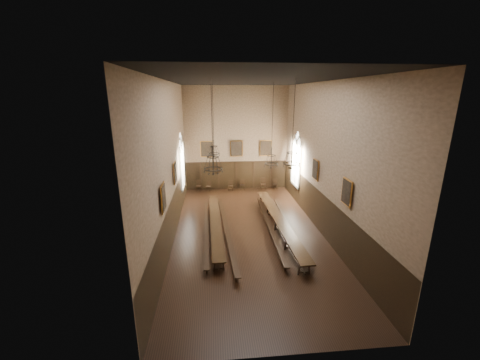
{
  "coord_description": "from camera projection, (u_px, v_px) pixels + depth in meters",
  "views": [
    {
      "loc": [
        -2.04,
        -16.5,
        8.26
      ],
      "look_at": [
        -0.37,
        1.5,
        2.99
      ],
      "focal_mm": 22.0,
      "sensor_mm": 36.0,
      "label": 1
    }
  ],
  "objects": [
    {
      "name": "portrait_right_0",
      "position": [
        315.0,
        169.0,
        18.57
      ],
      "size": [
        0.12,
        1.0,
        1.3
      ],
      "color": "#AF712A",
      "rests_on": "wall_right"
    },
    {
      "name": "wall_right",
      "position": [
        324.0,
        160.0,
        17.41
      ],
      "size": [
        0.02,
        18.0,
        9.0
      ],
      "primitive_type": "cube",
      "color": "#92765A",
      "rests_on": "ground"
    },
    {
      "name": "window_right",
      "position": [
        296.0,
        159.0,
        22.96
      ],
      "size": [
        0.2,
        2.2,
        4.6
      ],
      "primitive_type": null,
      "color": "white",
      "rests_on": "wall_right"
    },
    {
      "name": "portrait_back_0",
      "position": [
        207.0,
        149.0,
        25.49
      ],
      "size": [
        1.1,
        0.12,
        1.4
      ],
      "color": "#AF712A",
      "rests_on": "wall_back"
    },
    {
      "name": "ceiling",
      "position": [
        249.0,
        80.0,
        15.74
      ],
      "size": [
        9.0,
        18.0,
        0.02
      ],
      "primitive_type": "cube",
      "color": "black",
      "rests_on": "ground"
    },
    {
      "name": "bench_left_inner",
      "position": [
        226.0,
        230.0,
        17.94
      ],
      "size": [
        0.86,
        10.33,
        0.46
      ],
      "rotation": [
        0.0,
        0.0,
        0.05
      ],
      "color": "black",
      "rests_on": "floor"
    },
    {
      "name": "portrait_left_0",
      "position": [
        175.0,
        173.0,
        17.8
      ],
      "size": [
        0.12,
        1.0,
        1.3
      ],
      "color": "#AF712A",
      "rests_on": "wall_left"
    },
    {
      "name": "bench_left_outer",
      "position": [
        206.0,
        230.0,
        18.05
      ],
      "size": [
        0.45,
        9.13,
        0.41
      ],
      "rotation": [
        0.0,
        0.0,
        0.02
      ],
      "color": "black",
      "rests_on": "floor"
    },
    {
      "name": "chair_7",
      "position": [
        275.0,
        186.0,
        26.73
      ],
      "size": [
        0.43,
        0.43,
        0.9
      ],
      "rotation": [
        0.0,
        0.0,
        -0.07
      ],
      "color": "black",
      "rests_on": "floor"
    },
    {
      "name": "chandelier_front_left",
      "position": [
        213.0,
        164.0,
        14.65
      ],
      "size": [
        0.95,
        0.95,
        4.5
      ],
      "color": "black",
      "rests_on": "ceiling"
    },
    {
      "name": "floor",
      "position": [
        248.0,
        233.0,
        18.27
      ],
      "size": [
        9.0,
        18.0,
        0.02
      ],
      "primitive_type": "cube",
      "color": "black",
      "rests_on": "ground"
    },
    {
      "name": "portrait_back_2",
      "position": [
        266.0,
        148.0,
        25.95
      ],
      "size": [
        1.1,
        0.12,
        1.4
      ],
      "color": "#AF712A",
      "rests_on": "wall_back"
    },
    {
      "name": "table_right",
      "position": [
        279.0,
        225.0,
        18.41
      ],
      "size": [
        1.08,
        10.5,
        0.82
      ],
      "rotation": [
        0.0,
        0.0,
        0.03
      ],
      "color": "black",
      "rests_on": "floor"
    },
    {
      "name": "bench_right_outer",
      "position": [
        289.0,
        226.0,
        18.52
      ],
      "size": [
        0.44,
        9.24,
        0.42
      ],
      "rotation": [
        0.0,
        0.0,
        -0.02
      ],
      "color": "black",
      "rests_on": "floor"
    },
    {
      "name": "chandelier_back_left",
      "position": [
        214.0,
        148.0,
        19.46
      ],
      "size": [
        0.75,
        0.75,
        4.66
      ],
      "color": "black",
      "rests_on": "ceiling"
    },
    {
      "name": "wall_back",
      "position": [
        236.0,
        139.0,
        25.62
      ],
      "size": [
        9.0,
        0.02,
        9.0
      ],
      "primitive_type": "cube",
      "color": "#92765A",
      "rests_on": "ground"
    },
    {
      "name": "window_left",
      "position": [
        182.0,
        161.0,
        22.18
      ],
      "size": [
        0.2,
        2.2,
        4.6
      ],
      "primitive_type": null,
      "color": "white",
      "rests_on": "wall_left"
    },
    {
      "name": "wainscot_panelling",
      "position": [
        248.0,
        214.0,
        17.92
      ],
      "size": [
        9.0,
        18.0,
        2.5
      ],
      "primitive_type": null,
      "color": "black",
      "rests_on": "floor"
    },
    {
      "name": "wall_left",
      "position": [
        170.0,
        164.0,
        16.61
      ],
      "size": [
        0.02,
        18.0,
        9.0
      ],
      "primitive_type": "cube",
      "color": "#92765A",
      "rests_on": "ground"
    },
    {
      "name": "wall_front",
      "position": [
        287.0,
        231.0,
        8.39
      ],
      "size": [
        9.0,
        0.02,
        9.0
      ],
      "primitive_type": "cube",
      "color": "#92765A",
      "rests_on": "ground"
    },
    {
      "name": "chandelier_back_right",
      "position": [
        271.0,
        159.0,
        19.57
      ],
      "size": [
        0.91,
        0.91,
        5.38
      ],
      "color": "black",
      "rests_on": "ceiling"
    },
    {
      "name": "chair_4",
      "position": [
        242.0,
        187.0,
        26.43
      ],
      "size": [
        0.46,
        0.46,
        0.94
      ],
      "rotation": [
        0.0,
        0.0,
        -0.11
      ],
      "color": "black",
      "rests_on": "floor"
    },
    {
      "name": "table_left",
      "position": [
        216.0,
        227.0,
        18.23
      ],
      "size": [
        0.88,
        9.35,
        0.73
      ],
      "rotation": [
        0.0,
        0.0,
        0.02
      ],
      "color": "black",
      "rests_on": "floor"
    },
    {
      "name": "chair_1",
      "position": [
        208.0,
        188.0,
        26.08
      ],
      "size": [
        0.5,
        0.5,
        0.89
      ],
      "rotation": [
        0.0,
        0.0,
        -0.34
      ],
      "color": "black",
      "rests_on": "floor"
    },
    {
      "name": "portrait_back_1",
      "position": [
        236.0,
        149.0,
        25.72
      ],
      "size": [
        1.1,
        0.12,
        1.4
      ],
      "color": "#AF712A",
      "rests_on": "wall_back"
    },
    {
      "name": "chair_0",
      "position": [
        199.0,
        188.0,
        26.08
      ],
      "size": [
        0.52,
        0.52,
        0.97
      ],
      "rotation": [
        0.0,
        0.0,
        -0.25
      ],
      "color": "black",
      "rests_on": "floor"
    },
    {
      "name": "chandelier_front_right",
      "position": [
        292.0,
        158.0,
        14.61
      ],
      "size": [
        0.84,
        0.84,
        4.22
      ],
      "color": "black",
      "rests_on": "ceiling"
    },
    {
      "name": "chair_3",
      "position": [
        231.0,
        187.0,
        26.25
      ],
      "size": [
        0.44,
        0.44,
        0.89
      ],
      "rotation": [
        0.0,
        0.0,
        -0.12
      ],
      "color": "black",
      "rests_on": "floor"
    },
    {
      "name": "portrait_right_1",
      "position": [
        347.0,
        192.0,
        14.27
      ],
      "size": [
        0.12,
        1.0,
        1.3
      ],
      "color": "#AF712A",
      "rests_on": "wall_right"
    },
    {
      "name": "bench_right_inner",
      "position": [
        270.0,
        227.0,
        18.45
      ],
      "size": [
        0.46,
        9.64,
        0.43
      ],
      "rotation": [
        0.0,
        0.0,
        -0.02
      ],
      "color": "black",
      "rests_on": "floor"
    },
    {
      "name": "portrait_left_1",
      "position": [
        163.0,
        198.0,
        13.5
      ],
      "size": [
        0.12,
        1.0,
        1.3
      ],
      "color": "#AF712A",
      "rests_on": "wall_left"
    },
    {
      "name": "chair_6",
      "position": [
        263.0,
        186.0,
        26.62
      ],
      "size": [
        0.47,
        0.47,
        1.0
      ],
      "rotation": [
        0.0,
        0.0,
        -0.07
      ],
      "color": "black",
      "rests_on": "floor"
    }
  ]
}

